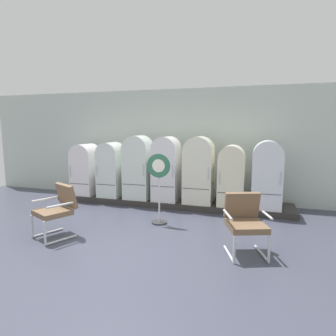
{
  "coord_description": "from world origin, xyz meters",
  "views": [
    {
      "loc": [
        2.03,
        -3.75,
        1.95
      ],
      "look_at": [
        0.05,
        2.75,
        0.98
      ],
      "focal_mm": 30.44,
      "sensor_mm": 36.0,
      "label": 1
    }
  ],
  "objects_px": {
    "refrigerator_4": "(199,168)",
    "refrigerator_1": "(111,168)",
    "refrigerator_6": "(267,173)",
    "refrigerator_0": "(86,168)",
    "refrigerator_3": "(166,167)",
    "refrigerator_5": "(231,174)",
    "armchair_right": "(245,220)",
    "sign_stand": "(159,189)",
    "refrigerator_2": "(138,165)",
    "armchair_left": "(57,207)"
  },
  "relations": [
    {
      "from": "refrigerator_1",
      "to": "sign_stand",
      "type": "height_order",
      "value": "refrigerator_1"
    },
    {
      "from": "refrigerator_6",
      "to": "armchair_left",
      "type": "xyz_separation_m",
      "value": [
        -3.62,
        -2.53,
        -0.41
      ]
    },
    {
      "from": "refrigerator_3",
      "to": "armchair_right",
      "type": "bearing_deg",
      "value": -49.02
    },
    {
      "from": "refrigerator_5",
      "to": "sign_stand",
      "type": "bearing_deg",
      "value": -134.76
    },
    {
      "from": "armchair_right",
      "to": "armchair_left",
      "type": "bearing_deg",
      "value": -175.38
    },
    {
      "from": "refrigerator_0",
      "to": "sign_stand",
      "type": "distance_m",
      "value": 2.91
    },
    {
      "from": "refrigerator_1",
      "to": "sign_stand",
      "type": "distance_m",
      "value": 2.24
    },
    {
      "from": "refrigerator_0",
      "to": "armchair_left",
      "type": "bearing_deg",
      "value": -67.59
    },
    {
      "from": "refrigerator_3",
      "to": "refrigerator_4",
      "type": "bearing_deg",
      "value": -1.72
    },
    {
      "from": "armchair_left",
      "to": "armchair_right",
      "type": "bearing_deg",
      "value": 4.62
    },
    {
      "from": "refrigerator_0",
      "to": "armchair_left",
      "type": "distance_m",
      "value": 2.77
    },
    {
      "from": "refrigerator_3",
      "to": "refrigerator_6",
      "type": "distance_m",
      "value": 2.36
    },
    {
      "from": "refrigerator_1",
      "to": "refrigerator_2",
      "type": "distance_m",
      "value": 0.78
    },
    {
      "from": "armchair_right",
      "to": "refrigerator_6",
      "type": "bearing_deg",
      "value": 80.29
    },
    {
      "from": "refrigerator_4",
      "to": "refrigerator_1",
      "type": "bearing_deg",
      "value": 179.6
    },
    {
      "from": "refrigerator_6",
      "to": "armchair_left",
      "type": "bearing_deg",
      "value": -145.01
    },
    {
      "from": "refrigerator_2",
      "to": "refrigerator_6",
      "type": "relative_size",
      "value": 1.06
    },
    {
      "from": "refrigerator_1",
      "to": "refrigerator_3",
      "type": "relative_size",
      "value": 0.9
    },
    {
      "from": "armchair_left",
      "to": "armchair_right",
      "type": "relative_size",
      "value": 1.0
    },
    {
      "from": "refrigerator_5",
      "to": "armchair_left",
      "type": "relative_size",
      "value": 1.5
    },
    {
      "from": "refrigerator_0",
      "to": "refrigerator_2",
      "type": "relative_size",
      "value": 0.85
    },
    {
      "from": "refrigerator_3",
      "to": "armchair_right",
      "type": "relative_size",
      "value": 1.7
    },
    {
      "from": "refrigerator_6",
      "to": "refrigerator_0",
      "type": "bearing_deg",
      "value": 179.84
    },
    {
      "from": "refrigerator_5",
      "to": "armchair_left",
      "type": "height_order",
      "value": "refrigerator_5"
    },
    {
      "from": "refrigerator_6",
      "to": "refrigerator_4",
      "type": "bearing_deg",
      "value": -179.11
    },
    {
      "from": "refrigerator_3",
      "to": "refrigerator_6",
      "type": "xyz_separation_m",
      "value": [
        2.36,
        -0.0,
        -0.04
      ]
    },
    {
      "from": "refrigerator_4",
      "to": "refrigerator_5",
      "type": "height_order",
      "value": "refrigerator_4"
    },
    {
      "from": "refrigerator_1",
      "to": "armchair_left",
      "type": "height_order",
      "value": "refrigerator_1"
    },
    {
      "from": "refrigerator_0",
      "to": "refrigerator_6",
      "type": "xyz_separation_m",
      "value": [
        4.67,
        -0.01,
        0.08
      ]
    },
    {
      "from": "armchair_right",
      "to": "sign_stand",
      "type": "distance_m",
      "value": 1.96
    },
    {
      "from": "refrigerator_1",
      "to": "refrigerator_3",
      "type": "distance_m",
      "value": 1.53
    },
    {
      "from": "refrigerator_3",
      "to": "refrigerator_5",
      "type": "xyz_separation_m",
      "value": [
        1.58,
        -0.01,
        -0.1
      ]
    },
    {
      "from": "refrigerator_0",
      "to": "sign_stand",
      "type": "bearing_deg",
      "value": -27.92
    },
    {
      "from": "refrigerator_5",
      "to": "sign_stand",
      "type": "distance_m",
      "value": 1.89
    },
    {
      "from": "refrigerator_4",
      "to": "armchair_right",
      "type": "height_order",
      "value": "refrigerator_4"
    },
    {
      "from": "refrigerator_5",
      "to": "refrigerator_6",
      "type": "height_order",
      "value": "refrigerator_6"
    },
    {
      "from": "refrigerator_2",
      "to": "armchair_left",
      "type": "height_order",
      "value": "refrigerator_2"
    },
    {
      "from": "refrigerator_1",
      "to": "refrigerator_4",
      "type": "bearing_deg",
      "value": -0.4
    },
    {
      "from": "refrigerator_6",
      "to": "armchair_right",
      "type": "height_order",
      "value": "refrigerator_6"
    },
    {
      "from": "armchair_left",
      "to": "armchair_right",
      "type": "xyz_separation_m",
      "value": [
        3.23,
        0.26,
        0.0
      ]
    },
    {
      "from": "refrigerator_3",
      "to": "refrigerator_5",
      "type": "height_order",
      "value": "refrigerator_3"
    },
    {
      "from": "refrigerator_2",
      "to": "refrigerator_5",
      "type": "xyz_separation_m",
      "value": [
        2.33,
        0.01,
        -0.11
      ]
    },
    {
      "from": "refrigerator_3",
      "to": "refrigerator_4",
      "type": "relative_size",
      "value": 0.99
    },
    {
      "from": "refrigerator_0",
      "to": "refrigerator_1",
      "type": "height_order",
      "value": "refrigerator_1"
    },
    {
      "from": "armchair_left",
      "to": "refrigerator_5",
      "type": "bearing_deg",
      "value": 41.61
    },
    {
      "from": "armchair_left",
      "to": "sign_stand",
      "type": "height_order",
      "value": "sign_stand"
    },
    {
      "from": "refrigerator_4",
      "to": "refrigerator_3",
      "type": "bearing_deg",
      "value": 178.28
    },
    {
      "from": "refrigerator_1",
      "to": "sign_stand",
      "type": "bearing_deg",
      "value": -36.9
    },
    {
      "from": "refrigerator_1",
      "to": "refrigerator_6",
      "type": "xyz_separation_m",
      "value": [
        3.88,
        0.01,
        0.05
      ]
    },
    {
      "from": "refrigerator_0",
      "to": "refrigerator_5",
      "type": "height_order",
      "value": "refrigerator_5"
    }
  ]
}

